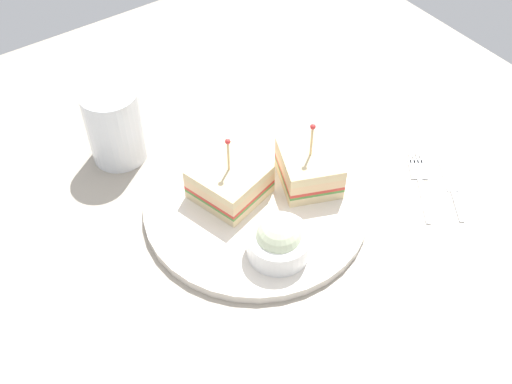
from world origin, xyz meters
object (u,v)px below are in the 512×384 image
(coleslaw_bowl, at_px, (279,241))
(sandwich_half_front, at_px, (229,182))
(drink_glass, at_px, (115,129))
(knife, at_px, (451,182))
(plate, at_px, (256,206))
(fork, at_px, (419,178))
(sandwich_half_back, at_px, (309,168))

(coleslaw_bowl, bearing_deg, sandwich_half_front, -2.60)
(drink_glass, height_order, knife, drink_glass)
(plate, distance_m, coleslaw_bowl, 0.09)
(plate, height_order, fork, plate)
(drink_glass, bearing_deg, sandwich_half_back, -138.83)
(plate, height_order, sandwich_half_back, sandwich_half_back)
(knife, bearing_deg, fork, 43.91)
(coleslaw_bowl, xyz_separation_m, drink_glass, (0.27, 0.07, 0.01))
(sandwich_half_back, distance_m, knife, 0.19)
(drink_glass, bearing_deg, plate, -153.34)
(coleslaw_bowl, distance_m, knife, 0.27)
(fork, xyz_separation_m, knife, (-0.03, -0.03, 0.00))
(sandwich_half_front, distance_m, knife, 0.30)
(coleslaw_bowl, relative_size, drink_glass, 0.70)
(plate, height_order, coleslaw_bowl, coleslaw_bowl)
(knife, bearing_deg, plate, 64.84)
(drink_glass, bearing_deg, knife, -132.19)
(drink_glass, height_order, fork, drink_glass)
(knife, bearing_deg, sandwich_half_back, 57.02)
(fork, bearing_deg, coleslaw_bowl, 89.11)
(sandwich_half_back, height_order, drink_glass, sandwich_half_back)
(sandwich_half_back, relative_size, drink_glass, 0.95)
(drink_glass, relative_size, knife, 1.01)
(drink_glass, bearing_deg, coleslaw_bowl, -164.99)
(fork, distance_m, knife, 0.04)
(sandwich_half_back, distance_m, coleslaw_bowl, 0.12)
(sandwich_half_back, distance_m, fork, 0.16)
(sandwich_half_back, bearing_deg, plate, 84.24)
(plate, height_order, sandwich_half_front, sandwich_half_front)
(coleslaw_bowl, height_order, knife, coleslaw_bowl)
(sandwich_half_back, bearing_deg, coleslaw_bowl, 124.98)
(sandwich_half_back, relative_size, coleslaw_bowl, 1.36)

